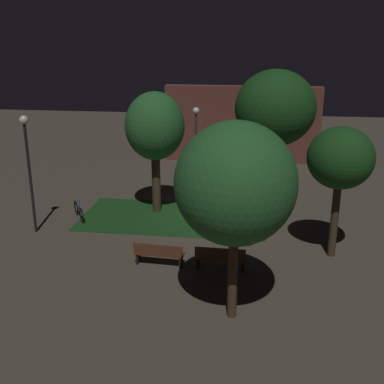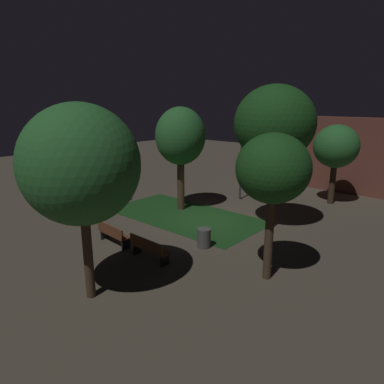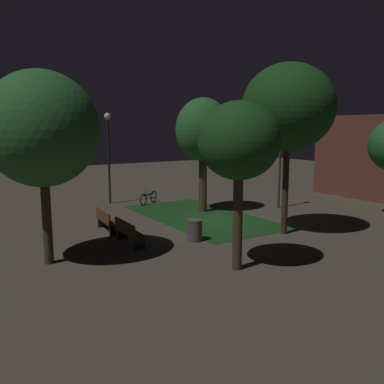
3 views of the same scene
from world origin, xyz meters
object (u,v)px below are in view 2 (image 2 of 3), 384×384
Objects in this scene: bench_front_right at (113,234)px; lamp_post_near_wall at (82,148)px; bench_path_side at (149,248)px; tree_near_wall at (81,165)px; tree_tall_center at (336,147)px; tree_right_canopy at (273,170)px; trash_bin at (204,238)px; bicycle at (124,198)px; tree_lawn_side at (180,137)px; tree_back_left at (275,124)px; lamp_post_path_center at (241,151)px.

lamp_post_near_wall is (-5.83, 2.39, 2.85)m from bench_front_right.
bench_path_side is 4.70m from tree_near_wall.
tree_right_canopy reaches higher than tree_tall_center.
bicycle is at bearing 166.35° from trash_bin.
tree_tall_center is 0.93× the size of lamp_post_near_wall.
bench_front_right is 1.01× the size of bench_path_side.
bench_front_right and bench_path_side have the same top height.
bench_path_side is 0.32× the size of tree_lawn_side.
tree_back_left reaches higher than tree_right_canopy.
bench_front_right is at bearing 180.00° from bench_path_side.
tree_near_wall is (0.57, -2.91, 3.64)m from bench_path_side.
bicycle is at bearing 54.15° from lamp_post_near_wall.
bench_front_right is 6.68m from tree_lawn_side.
tree_right_canopy is at bearing -3.23° from lamp_post_near_wall.
tree_near_wall is 1.04× the size of tree_lawn_side.
tree_lawn_side is at bearing 102.48° from bench_front_right.
tree_tall_center is 5.36m from lamp_post_path_center.
trash_bin is at bearing 36.84° from bench_front_right.
tree_lawn_side reaches higher than bench_front_right.
bench_front_right is at bearing -143.16° from trash_bin.
bicycle is (-7.63, 1.85, -0.06)m from trash_bin.
tree_tall_center is at bearing 40.92° from bicycle.
bench_path_side is at bearing -107.66° from tree_back_left.
lamp_post_near_wall reaches higher than trash_bin.
trash_bin is at bearing -13.65° from bicycle.
tree_right_canopy reaches higher than lamp_post_path_center.
trash_bin is (-1.03, -3.56, -4.52)m from tree_back_left.
lamp_post_near_wall is (-4.61, -3.13, -0.69)m from tree_lawn_side.
lamp_post_near_wall is (-8.62, 5.31, -0.79)m from tree_near_wall.
tree_tall_center reaches higher than bicycle.
tree_near_wall is (2.79, -2.91, 3.64)m from bench_front_right.
tree_lawn_side is at bearing 34.20° from lamp_post_near_wall.
lamp_post_path_center reaches higher than bench_path_side.
bench_path_side is at bearing -110.05° from trash_bin.
bench_front_right is 0.32× the size of tree_lawn_side.
tree_lawn_side is 5.61m from lamp_post_near_wall.
bench_path_side is 2.25× the size of trash_bin.
bicycle is at bearing 148.58° from bench_path_side.
tree_back_left reaches higher than bench_path_side.
tree_near_wall is 5.83m from tree_right_canopy.
tree_right_canopy is at bearing -10.21° from trash_bin.
tree_back_left is 1.33× the size of lamp_post_near_wall.
bench_front_right is 5.44m from tree_near_wall.
tree_back_left is 5.62m from lamp_post_path_center.
bicycle is at bearing -168.81° from tree_back_left.
bench_path_side is 2.44m from trash_bin.
tree_lawn_side is 7.01× the size of trash_bin.
bench_path_side is 7.41m from tree_lawn_side.
lamp_post_near_wall is at bearing -130.61° from lamp_post_path_center.
tree_right_canopy is at bearing 15.12° from bench_front_right.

